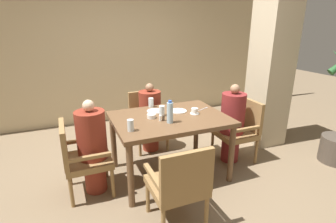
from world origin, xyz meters
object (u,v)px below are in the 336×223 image
Objects in this scene: diner_in_right_chair at (232,123)px; chair_far_side at (147,118)px; diner_in_far_chair at (150,117)px; glass_tall_far at (131,125)px; glass_tall_mid at (151,103)px; teacup_with_saucer at (195,111)px; bowl_small at (151,116)px; chair_right_side at (240,128)px; plate_main_left at (155,111)px; chair_near_corner at (180,183)px; diner_in_left_chair at (93,146)px; glass_tall_near at (162,111)px; chair_left_side at (81,156)px; plate_main_right at (178,111)px; water_bottle at (170,112)px.

chair_far_side is at bearing 136.30° from diner_in_right_chair.
glass_tall_far is at bearing -118.69° from diner_in_far_chair.
teacup_with_saucer is at bearing -48.62° from glass_tall_mid.
chair_far_side is 8.37× the size of bowl_small.
glass_tall_mid is 1.00× the size of glass_tall_far.
chair_right_side reaches higher than plate_main_left.
diner_in_right_chair reaches higher than chair_near_corner.
diner_in_left_chair reaches higher than chair_far_side.
diner_in_far_chair is 0.94× the size of diner_in_right_chair.
glass_tall_near is 1.00× the size of glass_tall_mid.
chair_left_side is 6.79× the size of glass_tall_near.
diner_in_far_chair reaches higher than glass_tall_mid.
bowl_small is (-0.54, 0.06, -0.01)m from teacup_with_saucer.
diner_in_far_chair is at bearing 35.14° from chair_left_side.
diner_in_left_chair is at bearing 146.52° from glass_tall_far.
chair_right_side is 1.19m from glass_tall_near.
chair_near_corner is at bearing -93.22° from bowl_small.
plate_main_right is at bearing 170.90° from chair_right_side.
glass_tall_mid is (0.01, 0.19, 0.06)m from plate_main_left.
plate_main_left is 0.20m from glass_tall_mid.
glass_tall_mid is at bearing -105.45° from diner_in_far_chair.
diner_in_right_chair is 1.29× the size of chair_near_corner.
chair_left_side is 3.25× the size of water_bottle.
water_bottle reaches higher than plate_main_left.
diner_in_right_chair is 5.20× the size of plate_main_right.
chair_right_side is at bearing -39.78° from chair_far_side.
glass_tall_far reaches higher than chair_left_side.
water_bottle is at bearing -158.01° from teacup_with_saucer.
bowl_small is at bearing 86.78° from chair_near_corner.
glass_tall_far reaches higher than plate_main_left.
chair_left_side is 1.18m from chair_near_corner.
plate_main_right is at bearing 14.38° from bowl_small.
diner_in_right_chair is at bearing -1.92° from bowl_small.
diner_in_far_chair is 3.93× the size of water_bottle.
plate_main_left is at bearing -100.64° from diner_in_far_chair.
bowl_small is at bearing -120.83° from plate_main_left.
chair_right_side is 8.37× the size of bowl_small.
chair_near_corner is (-1.32, -0.88, 0.00)m from chair_right_side.
diner_in_right_chair reaches higher than bowl_small.
water_bottle is at bearing 7.96° from glass_tall_far.
water_bottle is (-1.13, -0.18, 0.43)m from chair_right_side.
diner_in_left_chair reaches higher than water_bottle.
diner_in_far_chair is at bearing 72.79° from bowl_small.
diner_in_right_chair is (0.92, -0.88, 0.10)m from chair_far_side.
chair_far_side is at bearing 39.78° from chair_left_side.
teacup_with_saucer is (0.15, -0.16, 0.03)m from plate_main_right.
diner_in_right_chair is 8.74× the size of glass_tall_mid.
diner_in_far_chair is at bearing 141.07° from diner_in_right_chair.
chair_far_side is at bearing 79.24° from glass_tall_mid.
water_bottle is 2.09× the size of glass_tall_near.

